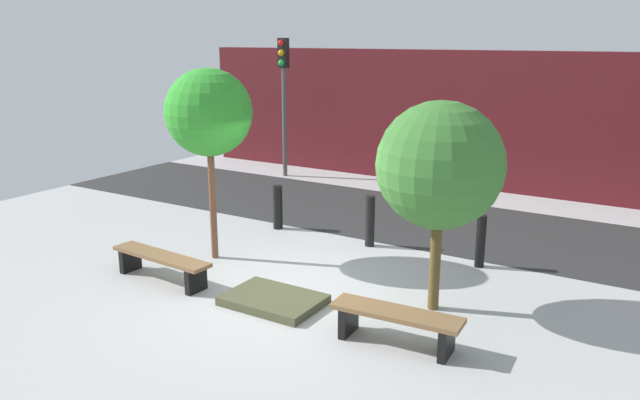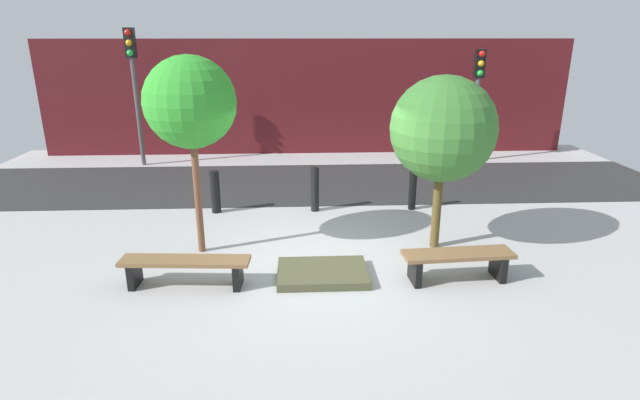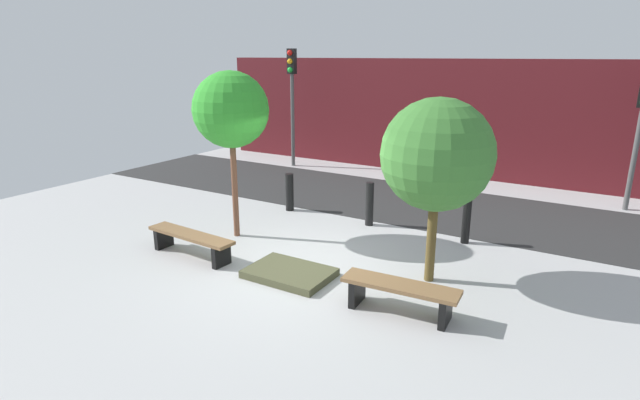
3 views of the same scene
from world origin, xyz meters
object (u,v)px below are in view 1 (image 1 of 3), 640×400
object	(u,v)px
bench_left	(161,262)
bollard_far_left	(278,207)
traffic_light_west	(284,82)
planter_bed	(273,300)
bench_right	(396,321)
bollard_center	(481,241)
tree_behind_right_bench	(440,166)
tree_behind_left_bench	(209,113)
bollard_left	(370,221)

from	to	relation	value
bench_left	bollard_far_left	size ratio (longest dim) A/B	2.16
traffic_light_west	planter_bed	bearing A→B (deg)	-56.47
bench_right	bollard_center	size ratio (longest dim) A/B	1.89
bench_right	tree_behind_right_bench	xyz separation A→B (m)	(0.00, 1.28, 1.77)
tree_behind_left_bench	traffic_light_west	bearing A→B (deg)	114.06
planter_bed	tree_behind_left_bench	xyz separation A→B (m)	(-2.05, 1.08, 2.49)
planter_bed	tree_behind_right_bench	bearing A→B (deg)	27.87
bench_left	traffic_light_west	xyz separation A→B (m)	(-2.75, 7.45, 2.27)
tree_behind_right_bench	bollard_far_left	xyz separation A→B (m)	(-4.14, 2.00, -1.65)
tree_behind_right_bench	bollard_center	bearing A→B (deg)	88.74
planter_bed	bollard_center	bearing A→B (deg)	55.81
planter_bed	bollard_left	xyz separation A→B (m)	(0.00, 3.08, 0.42)
tree_behind_right_bench	traffic_light_west	xyz separation A→B (m)	(-6.85, 6.16, 0.50)
bollard_left	bollard_center	distance (m)	2.09
tree_behind_left_bench	bollard_far_left	size ratio (longest dim) A/B	3.70
bench_right	bollard_far_left	world-z (taller)	bollard_far_left
bench_left	bollard_left	distance (m)	3.87
tree_behind_right_bench	bollard_center	distance (m)	2.59
bollard_center	tree_behind_right_bench	bearing A→B (deg)	-91.26
bollard_center	traffic_light_west	world-z (taller)	traffic_light_west
bench_right	tree_behind_right_bench	bearing A→B (deg)	86.31
bench_left	planter_bed	size ratio (longest dim) A/B	1.39
planter_bed	bollard_center	size ratio (longest dim) A/B	1.54
bench_left	tree_behind_left_bench	distance (m)	2.57
bench_left	bollard_far_left	world-z (taller)	bollard_far_left
bench_right	tree_behind_right_bench	world-z (taller)	tree_behind_right_bench
planter_bed	tree_behind_right_bench	world-z (taller)	tree_behind_right_bench
tree_behind_right_bench	bollard_left	size ratio (longest dim) A/B	3.11
bollard_far_left	bollard_left	size ratio (longest dim) A/B	0.93
bench_right	planter_bed	world-z (taller)	bench_right
tree_behind_right_bench	traffic_light_west	world-z (taller)	traffic_light_west
bollard_far_left	traffic_light_west	size ratio (longest dim) A/B	0.24
bollard_left	bollard_center	size ratio (longest dim) A/B	1.06
traffic_light_west	tree_behind_right_bench	bearing A→B (deg)	-41.97
bench_left	tree_behind_right_bench	xyz separation A→B (m)	(4.10, 1.28, 1.77)
tree_behind_right_bench	bench_left	bearing A→B (deg)	-162.61
bench_right	planter_bed	xyz separation A→B (m)	(-2.05, 0.20, -0.27)
bollard_left	bench_right	bearing A→B (deg)	-58.01
bollard_center	tree_behind_left_bench	bearing A→B (deg)	-154.26
bench_right	tree_behind_right_bench	distance (m)	2.19
tree_behind_left_bench	bollard_center	size ratio (longest dim) A/B	3.66
tree_behind_left_bench	tree_behind_right_bench	xyz separation A→B (m)	(4.10, 0.00, -0.46)
bollard_center	bench_right	bearing A→B (deg)	-90.77
planter_bed	tree_behind_left_bench	world-z (taller)	tree_behind_left_bench
bollard_left	bollard_far_left	bearing A→B (deg)	180.00
tree_behind_left_bench	tree_behind_right_bench	bearing A→B (deg)	0.00
tree_behind_left_bench	bollard_center	xyz separation A→B (m)	(4.14, 2.00, -2.11)
bollard_center	bollard_left	bearing A→B (deg)	180.00
planter_bed	bench_right	bearing A→B (deg)	-5.57
tree_behind_left_bench	bollard_center	distance (m)	5.06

